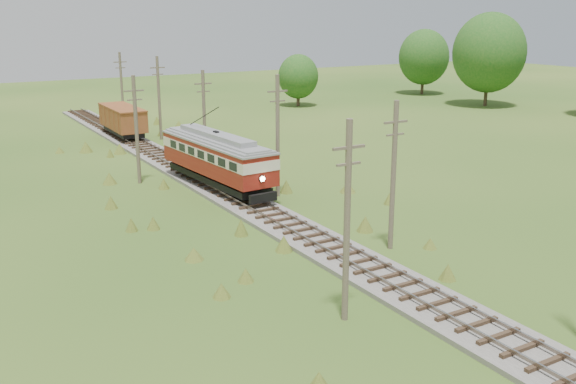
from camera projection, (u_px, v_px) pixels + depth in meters
railbed_main at (222, 190)px, 48.84m from camera, size 3.60×96.00×0.57m
streetcar at (217, 155)px, 48.82m from camera, size 3.97×13.19×5.98m
gondola at (123, 119)px, 69.38m from camera, size 2.99×8.98×2.97m
gravel_pile at (179, 148)px, 62.91m from camera, size 2.86×3.03×1.04m
utility_pole_r_2 at (393, 175)px, 36.05m from camera, size 1.60×0.30×8.60m
utility_pole_r_3 at (278, 135)px, 46.73m from camera, size 1.60×0.30×9.00m
utility_pole_r_4 at (204, 116)px, 57.51m from camera, size 1.60×0.30×8.40m
utility_pole_r_5 at (159, 97)px, 68.43m from camera, size 1.60×0.30×8.90m
utility_pole_r_6 at (122, 87)px, 79.15m from camera, size 1.60×0.30×8.70m
utility_pole_l_a at (347, 221)px, 27.34m from camera, size 1.60×0.30×9.00m
utility_pole_l_b at (136, 129)px, 50.49m from camera, size 1.60×0.30×8.60m
tree_right_4 at (489, 53)px, 93.17m from camera, size 10.50×10.50×13.53m
tree_right_5 at (424, 57)px, 107.85m from camera, size 8.40×8.40×10.82m
tree_mid_b at (298, 77)px, 93.96m from camera, size 5.88×5.88×7.57m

